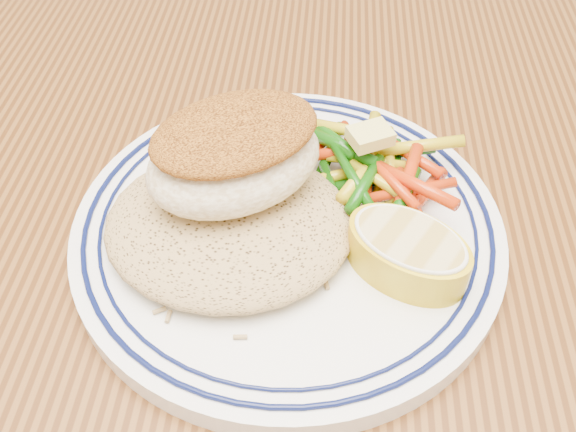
% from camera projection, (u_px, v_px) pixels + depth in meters
% --- Properties ---
extents(dining_table, '(1.50, 0.90, 0.75)m').
position_uv_depth(dining_table, '(260.00, 382.00, 0.42)').
color(dining_table, '#49270E').
rests_on(dining_table, ground).
extents(plate, '(0.25, 0.25, 0.02)m').
position_uv_depth(plate, '(288.00, 228.00, 0.37)').
color(plate, white).
rests_on(plate, dining_table).
extents(rice_pilaf, '(0.14, 0.12, 0.03)m').
position_uv_depth(rice_pilaf, '(229.00, 220.00, 0.35)').
color(rice_pilaf, '#A78853').
rests_on(rice_pilaf, plate).
extents(fish_fillet, '(0.12, 0.11, 0.05)m').
position_uv_depth(fish_fillet, '(234.00, 154.00, 0.34)').
color(fish_fillet, white).
rests_on(fish_fillet, rice_pilaf).
extents(vegetable_pile, '(0.10, 0.10, 0.03)m').
position_uv_depth(vegetable_pile, '(374.00, 168.00, 0.38)').
color(vegetable_pile, '#114909').
rests_on(vegetable_pile, plate).
extents(butter_pat, '(0.03, 0.03, 0.01)m').
position_uv_depth(butter_pat, '(370.00, 136.00, 0.37)').
color(butter_pat, '#E9DF72').
rests_on(butter_pat, vegetable_pile).
extents(lemon_wedge, '(0.09, 0.09, 0.03)m').
position_uv_depth(lemon_wedge, '(407.00, 251.00, 0.34)').
color(lemon_wedge, yellow).
rests_on(lemon_wedge, plate).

